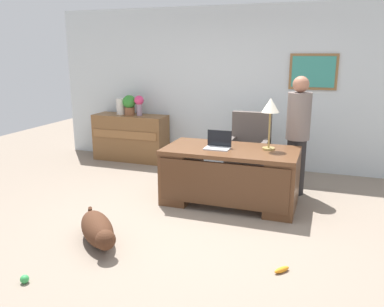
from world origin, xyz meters
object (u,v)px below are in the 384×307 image
at_px(person_standing, 298,135).
at_px(desk_lamp, 270,109).
at_px(credenza, 131,138).
at_px(potted_plant, 129,104).
at_px(vase_empty, 121,106).
at_px(vase_with_flowers, 139,103).
at_px(laptop, 218,144).
at_px(armchair, 249,151).
at_px(desk, 230,174).
at_px(dog_lying, 98,230).
at_px(dog_toy_bone, 282,270).
at_px(dog_toy_ball, 25,279).

relative_size(person_standing, desk_lamp, 2.50).
distance_m(credenza, potted_plant, 0.62).
bearing_deg(vase_empty, potted_plant, 0.00).
height_order(vase_with_flowers, potted_plant, same).
xyz_separation_m(laptop, vase_empty, (-2.28, 1.55, 0.19)).
bearing_deg(armchair, person_standing, -23.21).
xyz_separation_m(desk, vase_empty, (-2.44, 1.54, 0.58)).
relative_size(dog_lying, dog_toy_bone, 4.36).
xyz_separation_m(vase_with_flowers, potted_plant, (-0.20, 0.00, -0.02)).
bearing_deg(dog_toy_bone, vase_empty, 137.57).
distance_m(credenza, vase_with_flowers, 0.67).
distance_m(desk, dog_toy_bone, 1.76).
xyz_separation_m(desk_lamp, vase_empty, (-2.91, 1.40, -0.28)).
height_order(person_standing, dog_toy_bone, person_standing).
distance_m(desk, credenza, 2.73).
distance_m(potted_plant, dog_toy_ball, 4.20).
height_order(credenza, armchair, armchair).
bearing_deg(vase_empty, vase_with_flowers, 0.00).
bearing_deg(credenza, dog_toy_ball, -75.20).
relative_size(desk_lamp, potted_plant, 1.82).
distance_m(laptop, desk_lamp, 0.79).
relative_size(laptop, dog_toy_ball, 4.24).
height_order(dog_toy_ball, dog_toy_bone, dog_toy_ball).
bearing_deg(desk_lamp, laptop, -166.34).
height_order(desk, dog_toy_ball, desk).
bearing_deg(dog_lying, vase_empty, 114.80).
xyz_separation_m(person_standing, dog_toy_bone, (0.09, -2.17, -0.82)).
xyz_separation_m(desk_lamp, potted_plant, (-2.72, 1.40, -0.23)).
bearing_deg(dog_toy_bone, dog_toy_ball, -156.29).
xyz_separation_m(desk_lamp, dog_toy_ball, (-1.68, -2.55, -1.23)).
bearing_deg(armchair, vase_empty, 167.60).
bearing_deg(dog_lying, dog_toy_ball, -103.46).
relative_size(credenza, person_standing, 0.82).
xyz_separation_m(desk_lamp, dog_toy_bone, (0.40, -1.63, -1.24)).
height_order(person_standing, potted_plant, person_standing).
height_order(vase_with_flowers, dog_toy_ball, vase_with_flowers).
distance_m(person_standing, vase_empty, 3.33).
bearing_deg(vase_with_flowers, person_standing, -16.83).
height_order(desk_lamp, vase_with_flowers, desk_lamp).
distance_m(dog_lying, laptop, 1.88).
bearing_deg(potted_plant, vase_with_flowers, 0.00).
bearing_deg(potted_plant, desk_lamp, -27.13).
relative_size(person_standing, vase_with_flowers, 4.57).
height_order(person_standing, desk_lamp, person_standing).
xyz_separation_m(desk, armchair, (0.05, 0.99, 0.08)).
bearing_deg(credenza, vase_empty, 179.61).
relative_size(credenza, vase_empty, 4.61).
distance_m(dog_lying, dog_toy_ball, 0.88).
relative_size(credenza, vase_with_flowers, 3.77).
distance_m(person_standing, laptop, 1.16).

